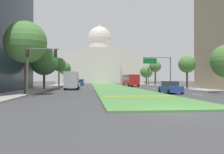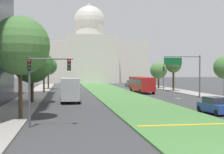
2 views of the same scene
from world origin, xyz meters
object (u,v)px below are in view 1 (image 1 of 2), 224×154
(box_truck_delivery, at_px, (72,80))
(traffic_light_near_left, at_px, (36,61))
(street_tree_left_near, at_px, (26,42))
(street_tree_right_far, at_px, (155,67))
(sedan_lead_stopped, at_px, (170,88))
(sedan_very_far, at_px, (82,82))
(traffic_light_far_right, at_px, (149,74))
(overhead_guide_sign, at_px, (160,66))
(street_tree_right_distant, at_px, (146,72))
(street_tree_left_mid, at_px, (44,61))
(sedan_far_horizon, at_px, (127,82))
(sedan_distant, at_px, (80,83))
(city_bus, at_px, (131,79))
(street_tree_right_mid, at_px, (187,64))
(street_tree_left_distant, at_px, (64,68))
(capitol_building, at_px, (99,64))
(street_tree_left_far, at_px, (59,65))
(sedan_midblock, at_px, (75,84))

(box_truck_delivery, bearing_deg, traffic_light_near_left, -97.64)
(street_tree_left_near, bearing_deg, street_tree_right_far, 52.52)
(sedan_lead_stopped, bearing_deg, sedan_very_far, 101.74)
(traffic_light_far_right, relative_size, overhead_guide_sign, 0.80)
(street_tree_right_distant, bearing_deg, street_tree_left_mid, -130.74)
(street_tree_left_near, relative_size, sedan_far_horizon, 1.96)
(sedan_distant, xyz_separation_m, city_bus, (13.16, -8.34, 0.94))
(street_tree_right_mid, bearing_deg, sedan_very_far, 111.40)
(street_tree_left_near, distance_m, box_truck_delivery, 15.47)
(traffic_light_near_left, height_order, street_tree_left_near, street_tree_left_near)
(street_tree_left_distant, distance_m, sedan_far_horizon, 22.16)
(capitol_building, distance_m, street_tree_right_far, 54.34)
(street_tree_left_distant, relative_size, box_truck_delivery, 1.11)
(capitol_building, xyz_separation_m, traffic_light_far_right, (11.45, -49.96, -5.95))
(street_tree_right_mid, relative_size, street_tree_left_far, 0.84)
(street_tree_left_mid, xyz_separation_m, box_truck_delivery, (4.82, 0.14, -3.36))
(street_tree_left_distant, distance_m, sedan_lead_stopped, 46.63)
(city_bus, bearing_deg, street_tree_left_far, 175.37)
(street_tree_left_far, xyz_separation_m, street_tree_right_far, (25.29, 0.53, -0.33))
(overhead_guide_sign, xyz_separation_m, street_tree_left_far, (-22.14, 13.98, 0.90))
(street_tree_left_mid, xyz_separation_m, sedan_far_horizon, (20.89, 37.50, -4.26))
(sedan_far_horizon, bearing_deg, city_bus, -96.51)
(traffic_light_near_left, relative_size, street_tree_left_far, 0.71)
(city_bus, bearing_deg, sedan_midblock, -147.81)
(street_tree_right_distant, xyz_separation_m, sedan_distant, (-20.55, -4.86, -3.37))
(street_tree_left_near, height_order, sedan_distant, street_tree_left_near)
(traffic_light_near_left, distance_m, street_tree_left_mid, 18.04)
(street_tree_left_mid, relative_size, sedan_lead_stopped, 1.74)
(street_tree_right_mid, xyz_separation_m, sedan_very_far, (-20.65, 52.70, -3.74))
(street_tree_left_far, relative_size, street_tree_right_far, 1.07)
(sedan_lead_stopped, bearing_deg, street_tree_left_mid, 145.16)
(street_tree_right_far, height_order, sedan_lead_stopped, street_tree_right_far)
(traffic_light_far_right, relative_size, street_tree_right_far, 0.76)
(sedan_midblock, bearing_deg, sedan_very_far, 89.85)
(city_bus, bearing_deg, street_tree_left_mid, -137.63)
(sedan_lead_stopped, height_order, sedan_midblock, sedan_midblock)
(traffic_light_near_left, relative_size, sedan_very_far, 1.19)
(street_tree_left_near, distance_m, sedan_very_far, 65.81)
(street_tree_left_distant, bearing_deg, street_tree_left_mid, -91.03)
(traffic_light_near_left, relative_size, traffic_light_far_right, 1.00)
(overhead_guide_sign, bearing_deg, sedan_midblock, 167.05)
(traffic_light_far_right, xyz_separation_m, street_tree_left_distant, (-23.93, 8.24, 1.85))
(sedan_very_far, relative_size, city_bus, 0.40)
(street_tree_left_distant, bearing_deg, city_bus, -35.83)
(street_tree_left_far, bearing_deg, traffic_light_far_right, 7.73)
(sedan_midblock, bearing_deg, street_tree_left_near, -101.70)
(traffic_light_near_left, relative_size, sedan_distant, 1.09)
(street_tree_left_mid, bearing_deg, city_bus, 42.37)
(capitol_building, xyz_separation_m, sedan_lead_stopped, (5.51, -84.52, -8.50))
(street_tree_left_distant, bearing_deg, capitol_building, 73.34)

